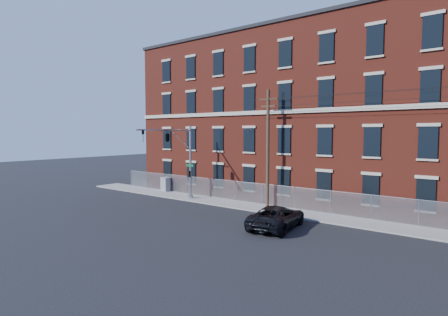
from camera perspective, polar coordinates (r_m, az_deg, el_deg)
name	(u,v)px	position (r m, az deg, el deg)	size (l,w,h in m)	color
ground	(208,216)	(28.46, -2.58, -9.16)	(140.00, 140.00, 0.00)	black
sidewalk	(389,227)	(27.53, 24.58, -9.85)	(65.00, 3.00, 0.12)	gray
mill_building	(418,113)	(35.57, 28.29, 6.22)	(55.30, 14.32, 16.30)	maroon
chain_link_fence	(394,209)	(28.56, 25.24, -7.33)	(59.06, 0.06, 1.85)	#A5A8AD
traffic_signal_mast	(173,145)	(33.43, -8.03, 2.10)	(0.90, 6.75, 7.00)	#9EA0A5
utility_pole_near	(268,146)	(31.13, 6.92, 1.88)	(1.80, 0.28, 10.00)	#463223
pickup_truck	(277,217)	(25.19, 8.30, -9.14)	(2.54, 5.52, 1.53)	black
utility_cabinet	(165,184)	(40.19, -9.21, -4.09)	(1.18, 0.59, 1.48)	gray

